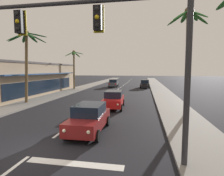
% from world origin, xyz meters
% --- Properties ---
extents(ground_plane, '(220.00, 220.00, 0.00)m').
position_xyz_m(ground_plane, '(0.00, 0.00, 0.00)').
color(ground_plane, black).
extents(sidewalk_right, '(3.20, 110.00, 0.14)m').
position_xyz_m(sidewalk_right, '(7.80, 20.00, 0.07)').
color(sidewalk_right, gray).
rests_on(sidewalk_right, ground).
extents(sidewalk_left, '(3.20, 110.00, 0.14)m').
position_xyz_m(sidewalk_left, '(-7.80, 20.00, 0.07)').
color(sidewalk_left, gray).
rests_on(sidewalk_left, ground).
extents(lane_markings, '(4.28, 89.25, 0.01)m').
position_xyz_m(lane_markings, '(0.44, 20.38, 0.00)').
color(lane_markings, silver).
rests_on(lane_markings, ground).
extents(traffic_signal_mast, '(10.55, 0.41, 7.12)m').
position_xyz_m(traffic_signal_mast, '(3.25, -0.14, 5.06)').
color(traffic_signal_mast, '#2D2D33').
rests_on(traffic_signal_mast, ground).
extents(sedan_lead_at_stop_bar, '(1.97, 4.46, 1.68)m').
position_xyz_m(sedan_lead_at_stop_bar, '(1.66, 3.17, 0.85)').
color(sedan_lead_at_stop_bar, maroon).
rests_on(sedan_lead_at_stop_bar, ground).
extents(sedan_third_in_queue, '(2.10, 4.51, 1.68)m').
position_xyz_m(sedan_third_in_queue, '(1.96, 10.30, 0.85)').
color(sedan_third_in_queue, red).
rests_on(sedan_third_in_queue, ground).
extents(sedan_oncoming_far, '(2.14, 4.52, 1.68)m').
position_xyz_m(sedan_oncoming_far, '(-1.73, 32.09, 0.85)').
color(sedan_oncoming_far, '#4C515B').
rests_on(sedan_oncoming_far, ground).
extents(sedan_parked_nearest_kerb, '(2.05, 4.49, 1.68)m').
position_xyz_m(sedan_parked_nearest_kerb, '(5.08, 31.38, 0.85)').
color(sedan_parked_nearest_kerb, black).
rests_on(sedan_parked_nearest_kerb, ground).
extents(palm_left_second, '(4.24, 4.23, 7.96)m').
position_xyz_m(palm_left_second, '(-7.65, 10.84, 6.02)').
color(palm_left_second, brown).
rests_on(palm_left_second, ground).
extents(palm_left_third, '(3.46, 3.27, 7.32)m').
position_xyz_m(palm_left_third, '(-8.02, 25.08, 5.35)').
color(palm_left_third, brown).
rests_on(palm_left_third, ground).
extents(palm_right_second, '(3.25, 3.65, 8.62)m').
position_xyz_m(palm_right_second, '(8.26, 8.32, 6.28)').
color(palm_right_second, brown).
rests_on(palm_right_second, ground).
extents(storefront_strip_left, '(6.89, 21.14, 4.79)m').
position_xyz_m(storefront_strip_left, '(-12.11, 17.01, 2.40)').
color(storefront_strip_left, tan).
rests_on(storefront_strip_left, ground).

